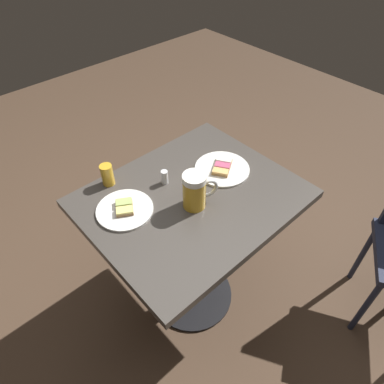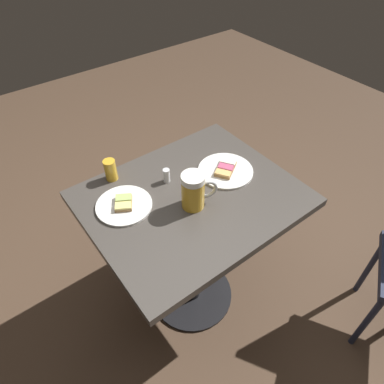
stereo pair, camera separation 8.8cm
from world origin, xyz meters
TOP-DOWN VIEW (x-y plane):
  - ground_plane at (0.00, 0.00)m, footprint 6.00×6.00m
  - cafe_table at (0.00, 0.00)m, footprint 0.84×0.69m
  - plate_near at (-0.21, -0.03)m, footprint 0.24×0.24m
  - plate_far at (0.25, -0.11)m, footprint 0.22×0.22m
  - beer_mug at (0.03, 0.05)m, footprint 0.14×0.09m
  - beer_glass_small at (0.21, -0.29)m, footprint 0.05×0.05m
  - salt_shaker at (0.03, -0.13)m, footprint 0.03×0.03m

SIDE VIEW (x-z plane):
  - ground_plane at x=0.00m, z-range 0.00..0.00m
  - cafe_table at x=0.00m, z-range 0.22..1.00m
  - plate_far at x=0.25m, z-range 0.77..0.80m
  - plate_near at x=-0.21m, z-range 0.77..0.80m
  - salt_shaker at x=0.03m, z-range 0.78..0.84m
  - beer_glass_small at x=0.21m, z-range 0.78..0.87m
  - beer_mug at x=0.03m, z-range 0.78..0.93m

